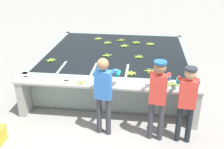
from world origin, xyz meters
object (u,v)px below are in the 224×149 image
at_px(worker_0, 104,90).
at_px(banana_bunch_floating_6, 136,43).
at_px(knife_1, 29,76).
at_px(worker_2, 187,98).
at_px(knife_0, 70,80).
at_px(banana_bunch_floating_0, 131,73).
at_px(banana_bunch_floating_7, 121,40).
at_px(worker_1, 158,93).
at_px(banana_bunch_floating_3, 150,44).
at_px(banana_bunch_ledge_1, 172,84).
at_px(banana_bunch_floating_10, 51,60).
at_px(banana_bunch_ledge_0, 81,82).
at_px(banana_bunch_floating_8, 139,57).
at_px(banana_bunch_floating_5, 98,39).
at_px(banana_bunch_floating_9, 149,71).
at_px(banana_bunch_floating_4, 107,55).
at_px(banana_bunch_floating_1, 124,46).
at_px(banana_bunch_floating_2, 108,43).

xyz_separation_m(worker_0, banana_bunch_floating_6, (0.49, 3.46, -0.09)).
bearing_deg(knife_1, worker_2, -10.79).
height_order(knife_0, knife_1, same).
relative_size(banana_bunch_floating_0, banana_bunch_floating_7, 1.02).
relative_size(worker_1, knife_0, 5.01).
distance_m(banana_bunch_floating_3, banana_bunch_ledge_1, 2.82).
distance_m(banana_bunch_floating_3, knife_1, 3.91).
bearing_deg(banana_bunch_floating_10, banana_bunch_ledge_0, -47.85).
xyz_separation_m(worker_2, banana_bunch_floating_8, (-0.99, 2.24, -0.05)).
height_order(banana_bunch_floating_5, banana_bunch_floating_9, same).
bearing_deg(knife_0, banana_bunch_ledge_1, 1.47).
relative_size(worker_2, banana_bunch_floating_4, 5.87).
distance_m(banana_bunch_floating_6, banana_bunch_ledge_0, 3.21).
distance_m(knife_0, knife_1, 0.98).
relative_size(banana_bunch_floating_1, banana_bunch_floating_4, 1.03).
height_order(banana_bunch_floating_1, banana_bunch_floating_2, same).
relative_size(banana_bunch_floating_1, banana_bunch_ledge_0, 1.08).
height_order(banana_bunch_floating_4, banana_bunch_ledge_1, banana_bunch_ledge_1).
bearing_deg(banana_bunch_floating_1, banana_bunch_ledge_0, -105.10).
height_order(banana_bunch_floating_0, banana_bunch_floating_9, same).
distance_m(banana_bunch_floating_1, knife_0, 2.73).
height_order(banana_bunch_ledge_0, banana_bunch_ledge_1, same).
distance_m(banana_bunch_floating_2, banana_bunch_floating_6, 0.90).
bearing_deg(knife_0, banana_bunch_floating_3, 57.80).
bearing_deg(banana_bunch_floating_4, banana_bunch_floating_6, 59.81).
height_order(banana_bunch_floating_2, banana_bunch_floating_8, same).
distance_m(worker_0, worker_1, 1.06).
height_order(worker_0, banana_bunch_floating_2, worker_0).
height_order(banana_bunch_floating_9, banana_bunch_ledge_1, banana_bunch_ledge_1).
xyz_separation_m(banana_bunch_floating_8, banana_bunch_ledge_0, (-1.18, -1.76, 0.00)).
bearing_deg(banana_bunch_floating_6, banana_bunch_floating_4, -120.19).
distance_m(banana_bunch_floating_5, knife_1, 3.30).
bearing_deg(worker_2, worker_1, 179.98).
xyz_separation_m(banana_bunch_floating_0, banana_bunch_floating_3, (0.47, 2.31, 0.00)).
distance_m(banana_bunch_floating_3, banana_bunch_floating_8, 1.23).
xyz_separation_m(banana_bunch_floating_9, banana_bunch_ledge_0, (-1.47, -0.83, 0.00)).
bearing_deg(banana_bunch_floating_10, worker_2, -27.39).
height_order(banana_bunch_floating_1, banana_bunch_floating_6, same).
distance_m(banana_bunch_floating_1, banana_bunch_floating_6, 0.51).
relative_size(banana_bunch_floating_0, banana_bunch_floating_2, 0.99).
bearing_deg(banana_bunch_floating_0, banana_bunch_floating_3, 78.60).
xyz_separation_m(banana_bunch_floating_0, knife_1, (-2.30, -0.46, -0.01)).
bearing_deg(banana_bunch_floating_1, banana_bunch_floating_10, -141.58).
distance_m(banana_bunch_floating_6, banana_bunch_floating_7, 0.54).
relative_size(banana_bunch_floating_7, banana_bunch_floating_9, 0.99).
relative_size(banana_bunch_floating_1, banana_bunch_floating_6, 1.00).
bearing_deg(banana_bunch_floating_2, banana_bunch_floating_9, -57.78).
height_order(banana_bunch_floating_6, banana_bunch_floating_9, same).
bearing_deg(banana_bunch_floating_8, banana_bunch_ledge_0, -123.85).
relative_size(banana_bunch_floating_1, banana_bunch_ledge_1, 1.03).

